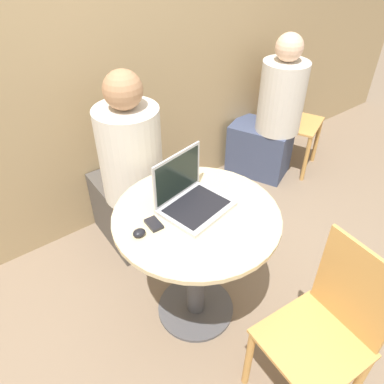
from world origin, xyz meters
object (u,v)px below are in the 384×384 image
Objects in this scene: laptop at (190,197)px; chair_empty at (324,333)px; person_seated at (129,181)px; cell_phone at (154,224)px.

laptop is 0.40× the size of chair_empty.
person_seated is at bearing 96.02° from chair_empty.
person_seated reaches higher than chair_empty.
person_seated reaches higher than cell_phone.
person_seated is (0.23, 0.68, -0.24)m from cell_phone.
chair_empty is at bearing -63.46° from cell_phone.
laptop is 0.72m from person_seated.
cell_phone is 0.90m from chair_empty.
chair_empty reaches higher than cell_phone.
laptop is 0.22m from cell_phone.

